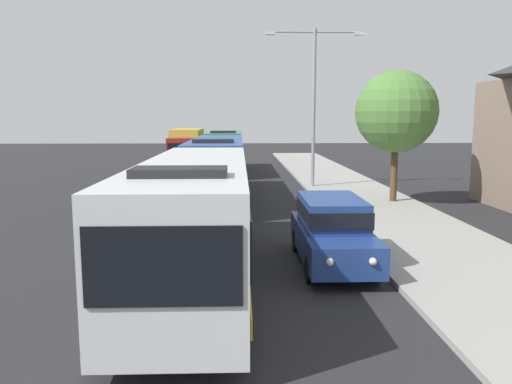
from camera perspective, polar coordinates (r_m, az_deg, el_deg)
name	(u,v)px	position (r m, az deg, el deg)	size (l,w,h in m)	color
bus_lead	(196,214)	(12.96, -6.75, -2.49)	(2.58, 11.27, 3.21)	silver
bus_second_in_line	(217,166)	(25.52, -4.37, 2.89)	(2.58, 12.11, 3.21)	#284C8C
bus_middle	(225,150)	(38.65, -3.54, 4.76)	(2.58, 10.96, 3.21)	#33724C
white_suv	(332,229)	(14.41, 8.55, -4.08)	(1.86, 4.96, 1.90)	navy
box_truck_oncoming	(187,146)	(43.11, -7.79, 5.11)	(2.35, 8.18, 3.15)	maroon
streetlamp_mid	(314,92)	(29.71, 6.54, 11.08)	(5.60, 0.28, 8.93)	gray
roadside_tree	(396,112)	(24.93, 15.52, 8.68)	(3.85, 3.85, 6.17)	#4C3823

